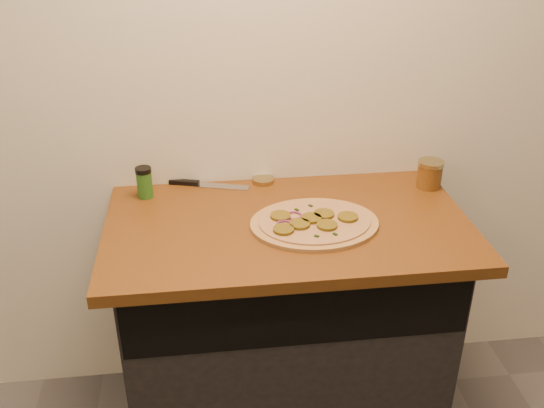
{
  "coord_description": "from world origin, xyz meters",
  "views": [
    {
      "loc": [
        -0.27,
        -0.3,
        1.88
      ],
      "look_at": [
        -0.05,
        1.45,
        0.95
      ],
      "focal_mm": 40.0,
      "sensor_mm": 36.0,
      "label": 1
    }
  ],
  "objects": [
    {
      "name": "pizza",
      "position": [
        0.08,
        1.38,
        0.91
      ],
      "size": [
        0.42,
        0.42,
        0.03
      ],
      "color": "tan",
      "rests_on": "countertop"
    },
    {
      "name": "countertop",
      "position": [
        0.0,
        1.42,
        0.88
      ],
      "size": [
        1.2,
        0.7,
        0.04
      ],
      "primitive_type": "cube",
      "color": "brown",
      "rests_on": "cabinet"
    },
    {
      "name": "cabinet",
      "position": [
        0.0,
        1.45,
        0.43
      ],
      "size": [
        1.1,
        0.6,
        0.86
      ],
      "primitive_type": "cube",
      "color": "black",
      "rests_on": "ground"
    },
    {
      "name": "flour_spill",
      "position": [
        0.14,
        1.47,
        0.9
      ],
      "size": [
        0.19,
        0.19,
        0.0
      ],
      "primitive_type": "cylinder",
      "rotation": [
        0.0,
        0.0,
        -0.2
      ],
      "color": "white",
      "rests_on": "countertop"
    },
    {
      "name": "spice_shaker",
      "position": [
        -0.48,
        1.65,
        0.96
      ],
      "size": [
        0.06,
        0.06,
        0.11
      ],
      "color": "#2A641F",
      "rests_on": "countertop"
    },
    {
      "name": "chefs_knife",
      "position": [
        -0.28,
        1.72,
        0.91
      ],
      "size": [
        0.3,
        0.11,
        0.02
      ],
      "color": "#B7BAC1",
      "rests_on": "countertop"
    },
    {
      "name": "salsa_jar",
      "position": [
        0.55,
        1.61,
        0.95
      ],
      "size": [
        0.09,
        0.09,
        0.1
      ],
      "color": "#A11210",
      "rests_on": "countertop"
    },
    {
      "name": "mason_jar_lid",
      "position": [
        -0.05,
        1.72,
        0.91
      ],
      "size": [
        0.08,
        0.08,
        0.02
      ],
      "primitive_type": "cylinder",
      "rotation": [
        0.0,
        0.0,
        0.03
      ],
      "color": "tan",
      "rests_on": "countertop"
    }
  ]
}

